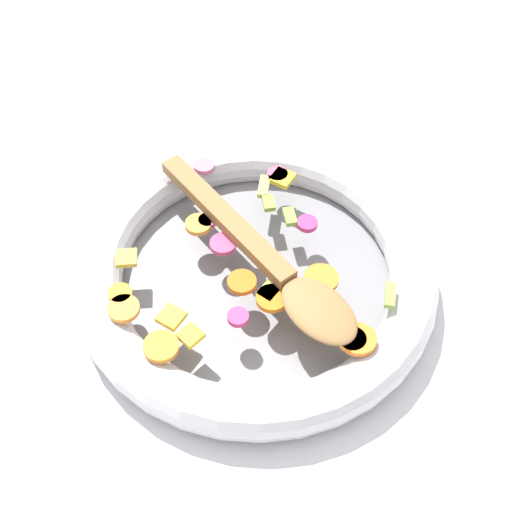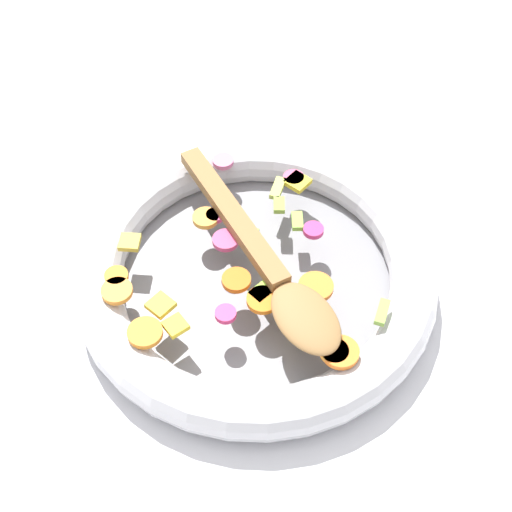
# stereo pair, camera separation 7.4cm
# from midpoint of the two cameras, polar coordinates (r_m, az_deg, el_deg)

# --- Properties ---
(ground_plane) EXTENTS (4.00, 4.00, 0.00)m
(ground_plane) POSITION_cam_midpoint_polar(r_m,az_deg,el_deg) (0.78, -2.71, -2.48)
(ground_plane) COLOR silver
(skillet) EXTENTS (0.38, 0.38, 0.05)m
(skillet) POSITION_cam_midpoint_polar(r_m,az_deg,el_deg) (0.76, -2.77, -1.49)
(skillet) COLOR slate
(skillet) RESTS_ON ground_plane
(chopped_vegetables) EXTENTS (0.29, 0.29, 0.01)m
(chopped_vegetables) POSITION_cam_midpoint_polar(r_m,az_deg,el_deg) (0.72, -3.60, -1.55)
(chopped_vegetables) COLOR orange
(chopped_vegetables) RESTS_ON skillet
(wooden_spoon) EXTENTS (0.19, 0.28, 0.01)m
(wooden_spoon) POSITION_cam_midpoint_polar(r_m,az_deg,el_deg) (0.71, -1.69, -0.79)
(wooden_spoon) COLOR olive
(wooden_spoon) RESTS_ON chopped_vegetables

